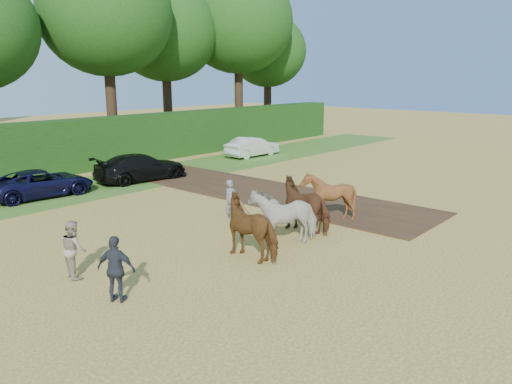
# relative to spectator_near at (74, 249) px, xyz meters

# --- Properties ---
(ground) EXTENTS (120.00, 120.00, 0.00)m
(ground) POSITION_rel_spectator_near_xyz_m (9.70, -4.23, -0.81)
(ground) COLOR gold
(ground) RESTS_ON ground
(earth_strip) EXTENTS (4.50, 17.00, 0.05)m
(earth_strip) POSITION_rel_spectator_near_xyz_m (11.20, 2.77, -0.78)
(earth_strip) COLOR #472D1C
(earth_strip) RESTS_ON ground
(grass_verge) EXTENTS (50.00, 5.00, 0.03)m
(grass_verge) POSITION_rel_spectator_near_xyz_m (9.70, 9.77, -0.79)
(grass_verge) COLOR #38601E
(grass_verge) RESTS_ON ground
(hedgerow) EXTENTS (46.00, 1.60, 3.00)m
(hedgerow) POSITION_rel_spectator_near_xyz_m (9.70, 14.27, 0.69)
(hedgerow) COLOR #14380F
(hedgerow) RESTS_ON ground
(spectator_near) EXTENTS (0.76, 0.90, 1.62)m
(spectator_near) POSITION_rel_spectator_near_xyz_m (0.00, 0.00, 0.00)
(spectator_near) COLOR #BCA894
(spectator_near) RESTS_ON ground
(spectator_far) EXTENTS (0.84, 1.07, 1.69)m
(spectator_far) POSITION_rel_spectator_near_xyz_m (-0.13, -2.24, 0.04)
(spectator_far) COLOR #272B34
(spectator_far) RESTS_ON ground
(plough_team) EXTENTS (6.14, 4.58, 1.89)m
(plough_team) POSITION_rel_spectator_near_xyz_m (6.91, -2.39, 0.13)
(plough_team) COLOR brown
(plough_team) RESTS_ON ground
(parked_cars) EXTENTS (29.59, 3.24, 1.47)m
(parked_cars) POSITION_rel_spectator_near_xyz_m (4.71, 9.75, -0.11)
(parked_cars) COLOR #AFB1B6
(parked_cars) RESTS_ON ground
(treeline) EXTENTS (48.70, 10.60, 14.21)m
(treeline) POSITION_rel_spectator_near_xyz_m (8.01, 17.45, 8.16)
(treeline) COLOR #382616
(treeline) RESTS_ON ground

